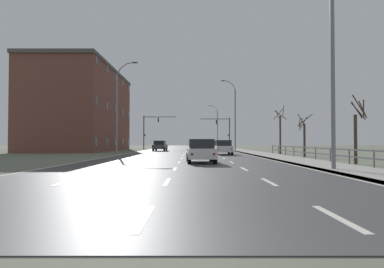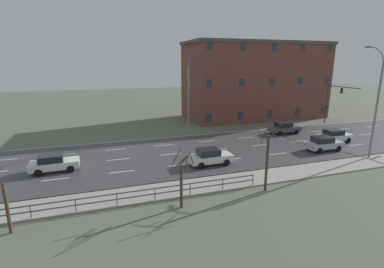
% 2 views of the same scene
% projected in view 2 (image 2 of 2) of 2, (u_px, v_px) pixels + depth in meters
% --- Properties ---
extents(ground_plane, '(160.00, 160.00, 0.12)m').
position_uv_depth(ground_plane, '(317.00, 140.00, 36.18)').
color(ground_plane, '#5B6051').
extents(guardrail, '(0.07, 25.96, 1.00)m').
position_uv_depth(guardrail, '(75.00, 203.00, 18.40)').
color(guardrail, '#515459').
rests_on(guardrail, ground).
extents(street_lamp_midground, '(2.28, 0.24, 11.03)m').
position_uv_depth(street_lamp_midground, '(376.00, 105.00, 27.88)').
color(street_lamp_midground, slate).
rests_on(street_lamp_midground, ground).
extents(street_lamp_left_bank, '(2.40, 0.24, 10.46)m').
position_uv_depth(street_lamp_left_bank, '(189.00, 97.00, 37.28)').
color(street_lamp_left_bank, slate).
rests_on(street_lamp_left_bank, ground).
extents(traffic_signal_left, '(5.93, 0.36, 6.18)m').
position_uv_depth(traffic_signal_left, '(333.00, 98.00, 43.96)').
color(traffic_signal_left, '#38383A').
rests_on(traffic_signal_left, ground).
extents(car_far_left, '(1.97, 4.17, 1.57)m').
position_uv_depth(car_far_left, '(54.00, 163.00, 25.43)').
color(car_far_left, silver).
rests_on(car_far_left, ground).
extents(car_near_left, '(1.86, 4.11, 1.57)m').
position_uv_depth(car_near_left, '(323.00, 143.00, 31.50)').
color(car_near_left, '#B7B7BC').
rests_on(car_near_left, ground).
extents(car_distant, '(1.94, 4.15, 1.57)m').
position_uv_depth(car_distant, '(334.00, 136.00, 34.79)').
color(car_distant, silver).
rests_on(car_distant, ground).
extents(car_far_right, '(2.01, 4.19, 1.57)m').
position_uv_depth(car_far_right, '(284.00, 128.00, 38.96)').
color(car_far_right, '#474C51').
rests_on(car_far_right, ground).
extents(car_mid_centre, '(1.88, 4.12, 1.57)m').
position_uv_depth(car_mid_centre, '(210.00, 156.00, 27.13)').
color(car_mid_centre, silver).
rests_on(car_mid_centre, ground).
extents(brick_building, '(10.60, 24.15, 12.80)m').
position_uv_depth(brick_building, '(255.00, 80.00, 49.80)').
color(brick_building, brown).
rests_on(brick_building, ground).
extents(bare_tree_near, '(1.15, 0.94, 4.30)m').
position_uv_depth(bare_tree_near, '(4.00, 202.00, 15.87)').
color(bare_tree_near, '#423328').
rests_on(bare_tree_near, ground).
extents(bare_tree_mid, '(1.52, 1.61, 4.04)m').
position_uv_depth(bare_tree_mid, '(182.00, 181.00, 18.85)').
color(bare_tree_mid, '#423328').
rests_on(bare_tree_mid, ground).
extents(bare_tree_far, '(1.35, 1.52, 5.48)m').
position_uv_depth(bare_tree_far, '(267.00, 159.00, 21.15)').
color(bare_tree_far, '#423328').
rests_on(bare_tree_far, ground).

